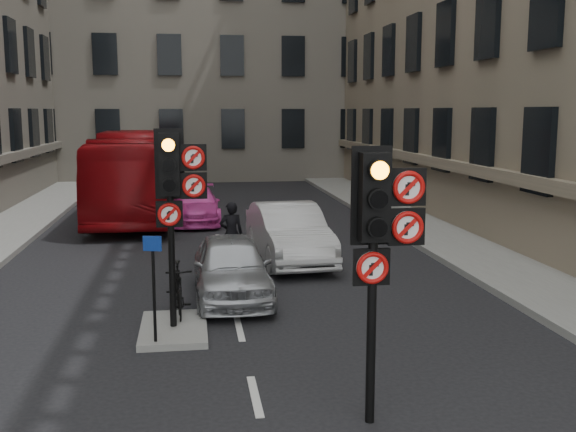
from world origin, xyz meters
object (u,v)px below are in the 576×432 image
object	(u,v)px
bus_red	(138,173)
motorcyclist	(231,233)
car_pink	(195,205)
signal_near	(380,226)
info_sign	(153,274)
car_silver	(231,267)
car_white	(289,233)
motorcycle	(178,290)
signal_far	(175,185)

from	to	relation	value
bus_red	motorcyclist	xyz separation A→B (m)	(3.00, -9.11, -0.79)
car_pink	bus_red	size ratio (longest dim) A/B	0.37
signal_near	info_sign	world-z (taller)	signal_near
car_silver	bus_red	distance (m)	12.62
signal_near	car_white	world-z (taller)	signal_near
car_silver	motorcycle	bearing A→B (deg)	-134.81
signal_near	car_white	distance (m)	9.69
car_silver	info_sign	world-z (taller)	info_sign
car_pink	info_sign	bearing A→B (deg)	-93.58
car_white	info_sign	bearing A→B (deg)	-121.13
bus_red	motorcycle	world-z (taller)	bus_red
car_pink	motorcycle	xyz separation A→B (m)	(-0.45, -11.31, -0.09)
motorcycle	info_sign	bearing A→B (deg)	-104.74
car_pink	motorcyclist	world-z (taller)	motorcyclist
car_pink	motorcycle	distance (m)	11.32
car_pink	motorcyclist	size ratio (longest dim) A/B	2.55
car_white	bus_red	size ratio (longest dim) A/B	0.40
signal_far	car_pink	size ratio (longest dim) A/B	0.84
motorcyclist	car_pink	bearing A→B (deg)	-84.93
car_white	bus_red	xyz separation A→B (m)	(-4.54, 8.90, 0.85)
car_white	info_sign	size ratio (longest dim) A/B	2.54
signal_far	motorcycle	distance (m)	2.40
car_silver	bus_red	xyz separation A→B (m)	(-2.80, 12.27, 0.94)
car_white	bus_red	world-z (taller)	bus_red
bus_red	info_sign	world-z (taller)	bus_red
car_pink	signal_far	bearing A→B (deg)	-92.08
car_white	car_pink	bearing A→B (deg)	105.40
motorcyclist	car_white	bearing A→B (deg)	-174.27
car_silver	motorcyclist	distance (m)	3.17
car_pink	info_sign	xyz separation A→B (m)	(-0.81, -13.13, 0.68)
signal_far	motorcyclist	world-z (taller)	signal_far
motorcyclist	car_silver	bearing A→B (deg)	84.48
signal_near	car_silver	world-z (taller)	signal_near
car_pink	motorcycle	size ratio (longest dim) A/B	2.44
signal_near	car_pink	xyz separation A→B (m)	(-2.16, 16.32, -1.96)
motorcycle	car_silver	bearing A→B (deg)	42.32
bus_red	info_sign	distance (m)	15.29
signal_near	signal_far	size ratio (longest dim) A/B	1.00
car_white	car_pink	world-z (taller)	car_white
signal_near	signal_far	world-z (taller)	signal_far
signal_near	motorcyclist	xyz separation A→B (m)	(-1.29, 9.31, -1.75)
info_sign	bus_red	bearing A→B (deg)	110.06
car_white	info_sign	distance (m)	7.12
car_pink	bus_red	distance (m)	3.15
motorcycle	car_white	bearing A→B (deg)	54.38
signal_near	motorcyclist	distance (m)	9.56
bus_red	motorcycle	bearing A→B (deg)	-82.37
car_silver	car_pink	xyz separation A→B (m)	(-0.67, 10.17, -0.06)
car_white	motorcycle	bearing A→B (deg)	-126.46
motorcycle	motorcyclist	distance (m)	4.51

